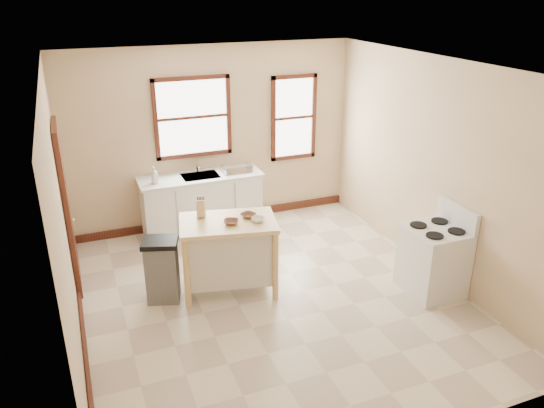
{
  "coord_description": "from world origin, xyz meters",
  "views": [
    {
      "loc": [
        -2.07,
        -5.21,
        3.6
      ],
      "look_at": [
        0.15,
        0.4,
        1.08
      ],
      "focal_mm": 35.0,
      "sensor_mm": 36.0,
      "label": 1
    }
  ],
  "objects_px": {
    "dish_rack": "(236,169)",
    "bowl_c": "(258,220)",
    "pepper_grinder": "(204,209)",
    "kitchen_island": "(229,256)",
    "gas_stove": "(434,250)",
    "soap_bottle_a": "(154,175)",
    "bowl_b": "(248,215)",
    "knife_block": "(201,209)",
    "bowl_a": "(231,222)",
    "soap_bottle_b": "(155,177)",
    "trash_bin": "(162,270)"
  },
  "relations": [
    {
      "from": "dish_rack",
      "to": "bowl_a",
      "type": "xyz_separation_m",
      "value": [
        -0.67,
        -1.84,
        -0.0
      ]
    },
    {
      "from": "dish_rack",
      "to": "kitchen_island",
      "type": "bearing_deg",
      "value": -86.3
    },
    {
      "from": "soap_bottle_b",
      "to": "dish_rack",
      "type": "bearing_deg",
      "value": 3.1
    },
    {
      "from": "soap_bottle_a",
      "to": "gas_stove",
      "type": "xyz_separation_m",
      "value": [
        2.92,
        -2.67,
        -0.48
      ]
    },
    {
      "from": "pepper_grinder",
      "to": "bowl_b",
      "type": "xyz_separation_m",
      "value": [
        0.49,
        -0.26,
        -0.05
      ]
    },
    {
      "from": "bowl_b",
      "to": "gas_stove",
      "type": "bearing_deg",
      "value": -25.29
    },
    {
      "from": "bowl_c",
      "to": "bowl_b",
      "type": "bearing_deg",
      "value": 110.7
    },
    {
      "from": "kitchen_island",
      "to": "gas_stove",
      "type": "height_order",
      "value": "gas_stove"
    },
    {
      "from": "knife_block",
      "to": "pepper_grinder",
      "type": "height_order",
      "value": "knife_block"
    },
    {
      "from": "pepper_grinder",
      "to": "bowl_b",
      "type": "bearing_deg",
      "value": -28.13
    },
    {
      "from": "soap_bottle_b",
      "to": "kitchen_island",
      "type": "height_order",
      "value": "soap_bottle_b"
    },
    {
      "from": "pepper_grinder",
      "to": "bowl_c",
      "type": "distance_m",
      "value": 0.7
    },
    {
      "from": "soap_bottle_a",
      "to": "bowl_a",
      "type": "distance_m",
      "value": 1.9
    },
    {
      "from": "kitchen_island",
      "to": "bowl_a",
      "type": "distance_m",
      "value": 0.51
    },
    {
      "from": "pepper_grinder",
      "to": "bowl_b",
      "type": "relative_size",
      "value": 0.83
    },
    {
      "from": "knife_block",
      "to": "kitchen_island",
      "type": "bearing_deg",
      "value": -24.25
    },
    {
      "from": "bowl_a",
      "to": "bowl_b",
      "type": "bearing_deg",
      "value": 23.93
    },
    {
      "from": "dish_rack",
      "to": "bowl_c",
      "type": "bearing_deg",
      "value": -75.46
    },
    {
      "from": "knife_block",
      "to": "gas_stove",
      "type": "xyz_separation_m",
      "value": [
        2.61,
        -1.2,
        -0.49
      ]
    },
    {
      "from": "soap_bottle_a",
      "to": "kitchen_island",
      "type": "relative_size",
      "value": 0.22
    },
    {
      "from": "dish_rack",
      "to": "gas_stove",
      "type": "xyz_separation_m",
      "value": [
        1.66,
        -2.71,
        -0.41
      ]
    },
    {
      "from": "dish_rack",
      "to": "kitchen_island",
      "type": "relative_size",
      "value": 0.38
    },
    {
      "from": "bowl_b",
      "to": "gas_stove",
      "type": "distance_m",
      "value": 2.33
    },
    {
      "from": "kitchen_island",
      "to": "bowl_c",
      "type": "height_order",
      "value": "bowl_c"
    },
    {
      "from": "soap_bottle_b",
      "to": "bowl_b",
      "type": "height_order",
      "value": "soap_bottle_b"
    },
    {
      "from": "trash_bin",
      "to": "gas_stove",
      "type": "bearing_deg",
      "value": -0.49
    },
    {
      "from": "knife_block",
      "to": "gas_stove",
      "type": "bearing_deg",
      "value": -7.05
    },
    {
      "from": "dish_rack",
      "to": "gas_stove",
      "type": "height_order",
      "value": "gas_stove"
    },
    {
      "from": "bowl_b",
      "to": "trash_bin",
      "type": "relative_size",
      "value": 0.22
    },
    {
      "from": "bowl_b",
      "to": "soap_bottle_a",
      "type": "bearing_deg",
      "value": 116.54
    },
    {
      "from": "soap_bottle_b",
      "to": "gas_stove",
      "type": "xyz_separation_m",
      "value": [
        2.92,
        -2.69,
        -0.45
      ]
    },
    {
      "from": "gas_stove",
      "to": "knife_block",
      "type": "bearing_deg",
      "value": 155.35
    },
    {
      "from": "soap_bottle_a",
      "to": "bowl_c",
      "type": "height_order",
      "value": "soap_bottle_a"
    },
    {
      "from": "kitchen_island",
      "to": "bowl_a",
      "type": "xyz_separation_m",
      "value": [
        0.01,
        -0.09,
        0.5
      ]
    },
    {
      "from": "bowl_c",
      "to": "trash_bin",
      "type": "bearing_deg",
      "value": 169.07
    },
    {
      "from": "bowl_c",
      "to": "bowl_a",
      "type": "bearing_deg",
      "value": 169.72
    },
    {
      "from": "trash_bin",
      "to": "pepper_grinder",
      "type": "bearing_deg",
      "value": 36.73
    },
    {
      "from": "trash_bin",
      "to": "bowl_a",
      "type": "bearing_deg",
      "value": 6.4
    },
    {
      "from": "bowl_a",
      "to": "bowl_c",
      "type": "bearing_deg",
      "value": -10.28
    },
    {
      "from": "dish_rack",
      "to": "bowl_a",
      "type": "distance_m",
      "value": 1.96
    },
    {
      "from": "knife_block",
      "to": "soap_bottle_a",
      "type": "bearing_deg",
      "value": 119.45
    },
    {
      "from": "bowl_b",
      "to": "trash_bin",
      "type": "height_order",
      "value": "bowl_b"
    },
    {
      "from": "bowl_a",
      "to": "bowl_c",
      "type": "relative_size",
      "value": 1.15
    },
    {
      "from": "soap_bottle_a",
      "to": "bowl_c",
      "type": "relative_size",
      "value": 1.59
    },
    {
      "from": "soap_bottle_a",
      "to": "kitchen_island",
      "type": "distance_m",
      "value": 1.9
    },
    {
      "from": "kitchen_island",
      "to": "gas_stove",
      "type": "relative_size",
      "value": 1.03
    },
    {
      "from": "bowl_a",
      "to": "bowl_b",
      "type": "height_order",
      "value": "bowl_a"
    },
    {
      "from": "knife_block",
      "to": "trash_bin",
      "type": "height_order",
      "value": "knife_block"
    },
    {
      "from": "soap_bottle_a",
      "to": "bowl_b",
      "type": "xyz_separation_m",
      "value": [
        0.84,
        -1.69,
        -0.08
      ]
    },
    {
      "from": "bowl_c",
      "to": "gas_stove",
      "type": "xyz_separation_m",
      "value": [
        2.01,
        -0.81,
        -0.41
      ]
    }
  ]
}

